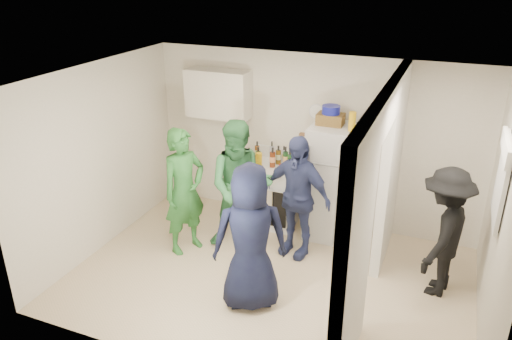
{
  "coord_description": "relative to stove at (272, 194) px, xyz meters",
  "views": [
    {
      "loc": [
        1.82,
        -4.88,
        3.67
      ],
      "look_at": [
        -0.34,
        0.4,
        1.25
      ],
      "focal_mm": 35.0,
      "sensor_mm": 36.0,
      "label": 1
    }
  ],
  "objects": [
    {
      "name": "floor",
      "position": [
        0.49,
        -1.37,
        -0.46
      ],
      "size": [
        4.8,
        4.8,
        0.0
      ],
      "primitive_type": "plane",
      "color": "#CFB692",
      "rests_on": "ground"
    },
    {
      "name": "bottle_h",
      "position": [
        -0.31,
        -0.11,
        0.59
      ],
      "size": [
        0.07,
        0.07,
        0.26
      ],
      "primitive_type": "cylinder",
      "color": "#A7ADB2",
      "rests_on": "stove"
    },
    {
      "name": "person_green_center",
      "position": [
        -0.16,
        -0.77,
        0.43
      ],
      "size": [
        1.05,
        0.94,
        1.79
      ],
      "primitive_type": "imported",
      "rotation": [
        0.0,
        0.0,
        0.36
      ],
      "color": "#398249",
      "rests_on": "floor"
    },
    {
      "name": "bottle_i",
      "position": [
        0.06,
        0.08,
        0.6
      ],
      "size": [
        0.08,
        0.08,
        0.28
      ],
      "primitive_type": "cylinder",
      "color": "#5E4210",
      "rests_on": "stove"
    },
    {
      "name": "blue_bowl",
      "position": [
        0.81,
        0.02,
        1.37
      ],
      "size": [
        0.24,
        0.24,
        0.11
      ],
      "primitive_type": "cylinder",
      "color": "#151992",
      "rests_on": "wicker_basket"
    },
    {
      "name": "spice_shelf",
      "position": [
        0.49,
        0.28,
        0.89
      ],
      "size": [
        0.35,
        0.08,
        0.03
      ],
      "primitive_type": "cube",
      "color": "olive",
      "rests_on": "wall_back"
    },
    {
      "name": "bottle_a",
      "position": [
        -0.29,
        0.14,
        0.6
      ],
      "size": [
        0.07,
        0.07,
        0.28
      ],
      "primitive_type": "cylinder",
      "color": "brown",
      "rests_on": "stove"
    },
    {
      "name": "bottle_c",
      "position": [
        -0.07,
        0.16,
        0.61
      ],
      "size": [
        0.07,
        0.07,
        0.3
      ],
      "primitive_type": "cylinder",
      "color": "#B0B5BF",
      "rests_on": "stove"
    },
    {
      "name": "bottle_f",
      "position": [
        0.19,
        0.02,
        0.61
      ],
      "size": [
        0.07,
        0.07,
        0.3
      ],
      "primitive_type": "cylinder",
      "color": "#163F1D",
      "rests_on": "stove"
    },
    {
      "name": "partition_pier_front",
      "position": [
        1.69,
        -2.47,
        0.79
      ],
      "size": [
        0.12,
        1.2,
        2.5
      ],
      "primitive_type": "cube",
      "color": "silver",
      "rests_on": "floor"
    },
    {
      "name": "bottle_d",
      "position": [
        0.02,
        -0.06,
        0.61
      ],
      "size": [
        0.08,
        0.08,
        0.29
      ],
      "primitive_type": "cylinder",
      "color": "maroon",
      "rests_on": "stove"
    },
    {
      "name": "person_nook",
      "position": [
        2.41,
        -0.84,
        0.33
      ],
      "size": [
        0.8,
        1.13,
        1.57
      ],
      "primitive_type": "imported",
      "rotation": [
        0.0,
        0.0,
        -1.81
      ],
      "color": "black",
      "rests_on": "floor"
    },
    {
      "name": "stove",
      "position": [
        0.0,
        0.0,
        0.0
      ],
      "size": [
        0.77,
        0.64,
        0.92
      ],
      "primitive_type": "cube",
      "color": "white",
      "rests_on": "floor"
    },
    {
      "name": "red_cup",
      "position": [
        0.22,
        -0.2,
        0.52
      ],
      "size": [
        0.09,
        0.09,
        0.12
      ],
      "primitive_type": "cylinder",
      "color": "#B1160B",
      "rests_on": "stove"
    },
    {
      "name": "yellow_cup_stack_stove",
      "position": [
        -0.12,
        -0.22,
        0.59
      ],
      "size": [
        0.09,
        0.09,
        0.25
      ],
      "primitive_type": "cylinder",
      "color": "gold",
      "rests_on": "stove"
    },
    {
      "name": "bottle_g",
      "position": [
        0.25,
        0.12,
        0.62
      ],
      "size": [
        0.08,
        0.08,
        0.32
      ],
      "primitive_type": "cylinder",
      "color": "olive",
      "rests_on": "stove"
    },
    {
      "name": "person_denim",
      "position": [
        0.59,
        -0.68,
        0.37
      ],
      "size": [
        1.04,
        0.63,
        1.67
      ],
      "primitive_type": "imported",
      "rotation": [
        0.0,
        0.0,
        -0.24
      ],
      "color": "navy",
      "rests_on": "floor"
    },
    {
      "name": "wall_clock",
      "position": [
        0.54,
        0.31,
        1.24
      ],
      "size": [
        0.22,
        0.02,
        0.22
      ],
      "primitive_type": "cylinder",
      "rotation": [
        1.57,
        0.0,
        0.0
      ],
      "color": "white",
      "rests_on": "wall_back"
    },
    {
      "name": "wall_left",
      "position": [
        -1.91,
        -1.37,
        0.79
      ],
      "size": [
        0.0,
        3.4,
        3.4
      ],
      "primitive_type": "plane",
      "rotation": [
        1.57,
        0.0,
        1.57
      ],
      "color": "silver",
      "rests_on": "floor"
    },
    {
      "name": "ceiling",
      "position": [
        0.49,
        -1.37,
        2.04
      ],
      "size": [
        4.8,
        4.8,
        0.0
      ],
      "primitive_type": "plane",
      "rotation": [
        3.14,
        0.0,
        0.0
      ],
      "color": "white",
      "rests_on": "wall_back"
    },
    {
      "name": "yellow_cup_stack_top",
      "position": [
        1.13,
        -0.13,
        1.29
      ],
      "size": [
        0.09,
        0.09,
        0.25
      ],
      "primitive_type": "cylinder",
      "color": "yellow",
      "rests_on": "fridge"
    },
    {
      "name": "bottle_e",
      "position": [
        0.11,
        0.19,
        0.58
      ],
      "size": [
        0.06,
        0.06,
        0.24
      ],
      "primitive_type": "cylinder",
      "color": "silver",
      "rests_on": "stove"
    },
    {
      "name": "partition_pier_back",
      "position": [
        1.69,
        -0.27,
        0.79
      ],
      "size": [
        0.12,
        1.2,
        2.5
      ],
      "primitive_type": "cube",
      "color": "silver",
      "rests_on": "floor"
    },
    {
      "name": "nook_window",
      "position": [
        2.87,
        -1.17,
        1.19
      ],
      "size": [
        0.03,
        0.7,
        0.8
      ],
      "primitive_type": "cube",
      "color": "black",
      "rests_on": "wall_right"
    },
    {
      "name": "bottle_b",
      "position": [
        -0.18,
        -0.08,
        0.6
      ],
      "size": [
        0.07,
        0.07,
        0.28
      ],
      "primitive_type": "cylinder",
      "color": "#174728",
      "rests_on": "stove"
    },
    {
      "name": "nook_valance",
      "position": [
        2.83,
        -1.17,
        1.54
      ],
      "size": [
        0.04,
        0.82,
        0.18
      ],
      "primitive_type": "cube",
      "color": "white",
      "rests_on": "wall_right"
    },
    {
      "name": "person_green_left",
      "position": [
        -0.8,
        -1.14,
        0.4
      ],
      "size": [
        0.64,
        0.74,
        1.72
      ],
      "primitive_type": "imported",
      "rotation": [
        0.0,
        0.0,
        1.13
      ],
      "color": "#307833",
      "rests_on": "floor"
    },
    {
      "name": "person_navy",
      "position": [
        0.46,
        -1.9,
        0.4
      ],
      "size": [
        1.0,
        0.87,
        1.72
      ],
      "primitive_type": "imported",
      "rotation": [
        0.0,
        0.0,
        -2.66
      ],
      "color": "black",
      "rests_on": "floor"
    },
    {
      "name": "fridge",
      "position": [
        0.91,
        -0.03,
        0.35
      ],
      "size": [
        0.67,
        0.65,
        1.63
      ],
      "primitive_type": "cube",
      "color": "silver",
      "rests_on": "floor"
    },
    {
      "name": "nook_window_frame",
      "position": [
        2.85,
        -1.17,
        1.19
      ],
      "size": [
        0.04,
        0.76,
        0.86
      ],
      "primitive_type": "cube",
      "color": "white",
      "rests_on": "wall_right"
    },
    {
      "name": "partition_header",
      "position": [
        1.69,
        -1.37,
        1.84
      ],
      "size": [
        0.12,
        1.0,
        0.4
      ],
      "primitive_type": "cube",
      "color": "silver",
      "rests_on": "partition_pier_back"
    },
    {
      "name": "bottle_j",
      "position": [
        0.29,
        -0.09,
        0.62
      ],
      "size": [
        0.06,
        0.06,
        0.32
      ],
      "primitive_type": "cylinder",
      "color": "#255E20",
      "rests_on": "stove"
    },
    {
      "name": "wall_front",
      "position": [
        0.49,
        -3.07,
        0.79
      ],
      "size": [
        4.8,
        0.0,
        4.8
      ],
      "primitive_type": "plane",
      "rotation": [
        -1.57,
        0.0,
        0.0
      ],
      "color": "silver",
      "rests_on": "floor"
    },
    {
      "name": "upper_cabinet",
      "position": [
        -0.91,
        0.15,
        1.39
      ],
      "size": [
        0.95,
        0.34,
        0.7
      ],
      "primitive_type": "cube",
      "color": "silver",
      "rests_on": "wall_back"
    },
    {
      "name": "wicker_basket",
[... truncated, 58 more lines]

